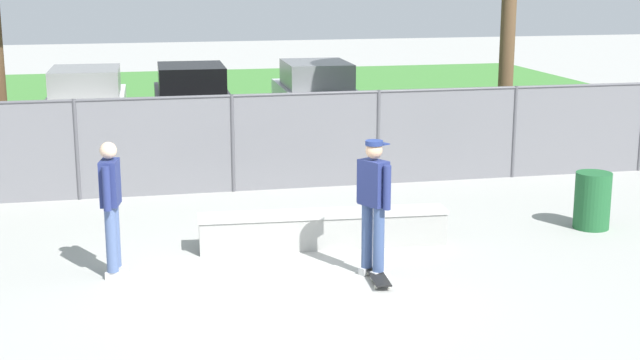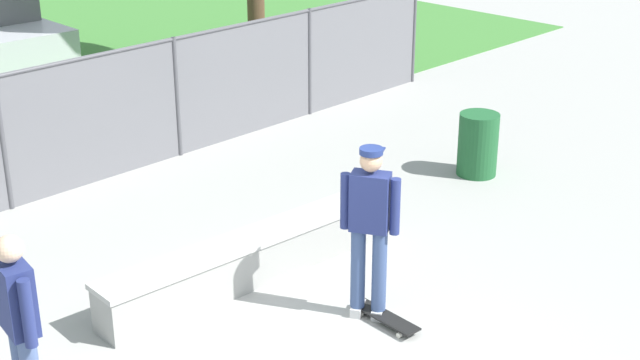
# 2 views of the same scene
# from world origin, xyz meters

# --- Properties ---
(ground_plane) EXTENTS (80.00, 80.00, 0.00)m
(ground_plane) POSITION_xyz_m (0.00, 0.00, 0.00)
(ground_plane) COLOR #9E9E99
(grass_strip) EXTENTS (28.46, 20.00, 0.02)m
(grass_strip) POSITION_xyz_m (0.00, 15.54, 0.01)
(grass_strip) COLOR #3D7A33
(grass_strip) RESTS_ON ground
(concrete_ledge) EXTENTS (3.69, 0.72, 0.54)m
(concrete_ledge) POSITION_xyz_m (0.86, 1.56, 0.27)
(concrete_ledge) COLOR #999993
(concrete_ledge) RESTS_ON ground
(skateboarder) EXTENTS (0.41, 0.54, 1.84)m
(skateboarder) POSITION_xyz_m (1.21, 0.13, 1.03)
(skateboarder) COLOR beige
(skateboarder) RESTS_ON ground
(skateboard) EXTENTS (0.26, 0.81, 0.09)m
(skateboard) POSITION_xyz_m (1.22, -0.10, 0.07)
(skateboard) COLOR black
(skateboard) RESTS_ON ground
(chainlink_fence) EXTENTS (16.53, 0.07, 1.79)m
(chainlink_fence) POSITION_xyz_m (0.00, 5.24, 0.97)
(chainlink_fence) COLOR #4C4C51
(chainlink_fence) RESTS_ON ground
(car_white) EXTENTS (2.12, 4.25, 1.66)m
(car_white) POSITION_xyz_m (-2.75, 11.44, 0.84)
(car_white) COLOR silver
(car_white) RESTS_ON ground
(car_black) EXTENTS (2.12, 4.25, 1.66)m
(car_black) POSITION_xyz_m (-0.21, 11.64, 0.84)
(car_black) COLOR black
(car_black) RESTS_ON ground
(car_silver) EXTENTS (2.12, 4.25, 1.66)m
(car_silver) POSITION_xyz_m (2.98, 11.74, 0.84)
(car_silver) COLOR #B7BABF
(car_silver) RESTS_ON ground
(bystander) EXTENTS (0.33, 0.59, 1.82)m
(bystander) POSITION_xyz_m (-2.14, 0.87, 1.01)
(bystander) COLOR beige
(bystander) RESTS_ON ground
(trash_bin) EXTENTS (0.56, 0.56, 0.90)m
(trash_bin) POSITION_xyz_m (5.21, 1.62, 0.45)
(trash_bin) COLOR #1E592D
(trash_bin) RESTS_ON ground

